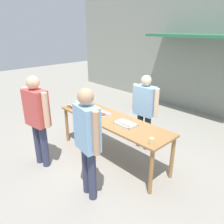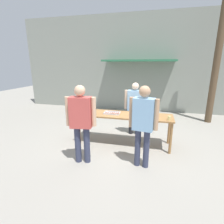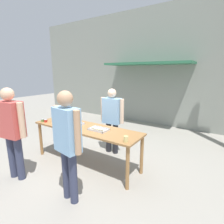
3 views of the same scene
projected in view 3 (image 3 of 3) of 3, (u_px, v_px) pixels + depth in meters
ground_plane at (87, 163)px, 4.15m from camera, size 24.00×24.00×0.00m
building_facade_back at (152, 68)px, 6.87m from camera, size 12.00×1.11×4.50m
serving_table at (85, 131)px, 3.97m from camera, size 2.65×0.75×0.89m
food_tray_sausages at (74, 124)px, 4.12m from camera, size 0.45×0.30×0.04m
food_tray_buns at (99, 129)px, 3.72m from camera, size 0.41×0.26×0.06m
condiment_jar_mustard at (43, 120)px, 4.36m from camera, size 0.08×0.08×0.07m
condiment_jar_ketchup at (46, 121)px, 4.32m from camera, size 0.08×0.08×0.07m
beer_cup at (126, 139)px, 3.09m from camera, size 0.08×0.08×0.11m
person_server_behind_table at (112, 116)px, 4.47m from camera, size 0.67×0.27×1.70m
person_customer_holding_hotdog at (12, 127)px, 3.33m from camera, size 0.68×0.33×1.83m
person_customer_with_cup at (67, 138)px, 2.72m from camera, size 0.63×0.30×1.84m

